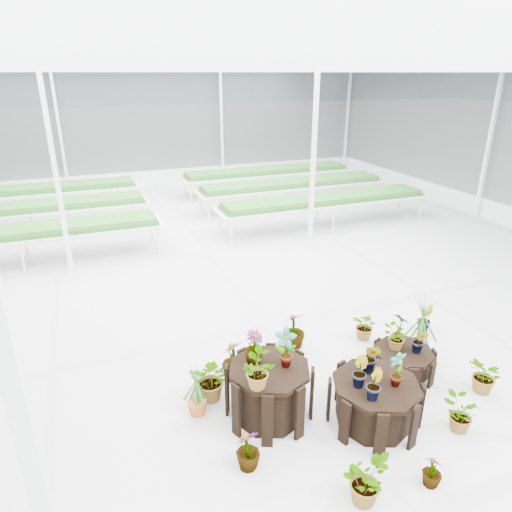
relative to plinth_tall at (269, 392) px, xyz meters
name	(u,v)px	position (x,y,z in m)	size (l,w,h in m)	color
ground_plane	(262,336)	(0.64, 1.83, -0.37)	(24.00, 24.00, 0.00)	gray
greenhouse_shell	(263,209)	(0.64, 1.83, 1.88)	(18.00, 24.00, 4.50)	white
steel_frame	(263,209)	(0.64, 1.83, 1.88)	(18.00, 24.00, 4.50)	silver
nursery_benches	(174,206)	(0.64, 9.03, 0.05)	(16.00, 7.00, 0.84)	silver
plinth_tall	(269,392)	(0.00, 0.00, 0.00)	(1.09, 1.09, 0.75)	black
plinth_mid	(374,402)	(1.20, -0.60, -0.07)	(1.15, 1.15, 0.60)	black
plinth_low	(403,362)	(2.20, 0.10, -0.17)	(0.89, 0.89, 0.40)	black
nursery_plants	(334,366)	(1.01, 0.08, 0.08)	(4.56, 3.42, 1.28)	#296522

